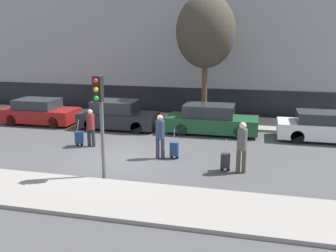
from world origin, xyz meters
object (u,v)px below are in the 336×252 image
trolley_left (79,138)px  trolley_right (225,161)px  parked_car_2 (211,120)px  traffic_light (100,107)px  parked_car_0 (40,112)px  pedestrian_center (160,134)px  pedestrian_right (242,144)px  pedestrian_left (91,126)px  trolley_center (174,149)px  parked_car_3 (328,127)px  parked_car_1 (118,116)px  bare_tree_near_crossing (206,32)px

trolley_left → trolley_right: bearing=-14.2°
parked_car_2 → traffic_light: (-2.69, -7.01, 1.81)m
parked_car_0 → pedestrian_center: (7.92, -4.27, 0.35)m
pedestrian_right → trolley_right: pedestrian_right is taller
pedestrian_left → trolley_left: 0.78m
trolley_center → parked_car_3: bearing=33.8°
parked_car_1 → pedestrian_right: pedestrian_right is taller
parked_car_1 → traffic_light: traffic_light is taller
pedestrian_left → trolley_left: (-0.55, -0.03, -0.55)m
parked_car_2 → traffic_light: 7.72m
parked_car_1 → trolley_left: parked_car_1 is taller
trolley_left → traffic_light: traffic_light is taller
parked_car_2 → pedestrian_center: (-1.43, -4.36, 0.32)m
parked_car_2 → traffic_light: size_ratio=1.27×
trolley_center → bare_tree_near_crossing: (0.27, 5.92, 4.48)m
trolley_center → parked_car_2: bearing=78.1°
parked_car_3 → parked_car_1: bearing=-179.7°
parked_car_1 → pedestrian_center: pedestrian_center is taller
parked_car_3 → trolley_right: 6.54m
parked_car_0 → bare_tree_near_crossing: size_ratio=0.60×
parked_car_1 → parked_car_3: parked_car_1 is taller
pedestrian_center → pedestrian_right: pedestrian_right is taller
parked_car_0 → trolley_left: bearing=-40.2°
pedestrian_center → trolley_center: 0.82m
parked_car_1 → pedestrian_right: bearing=-37.8°
parked_car_0 → parked_car_3: (14.65, -0.00, -0.01)m
pedestrian_left → pedestrian_center: (3.31, -0.88, 0.06)m
parked_car_0 → pedestrian_left: (4.61, -3.40, 0.29)m
parked_car_3 → pedestrian_left: pedestrian_left is taller
bare_tree_near_crossing → parked_car_0: bearing=-168.5°
parked_car_3 → trolley_left: bearing=-162.1°
parked_car_2 → trolley_center: (-0.89, -4.24, -0.28)m
pedestrian_left → bare_tree_near_crossing: (4.12, 5.17, 3.94)m
pedestrian_right → bare_tree_near_crossing: bearing=114.0°
bare_tree_near_crossing → pedestrian_center: bearing=-97.6°
parked_car_3 → pedestrian_right: (-3.59, -5.11, 0.41)m
pedestrian_center → trolley_right: pedestrian_center is taller
pedestrian_left → trolley_right: pedestrian_left is taller
pedestrian_right → parked_car_1: bearing=147.6°
parked_car_2 → pedestrian_right: 5.49m
trolley_left → pedestrian_center: 4.00m
traffic_light → bare_tree_near_crossing: bearing=76.6°
pedestrian_right → trolley_right: 0.86m
parked_car_1 → pedestrian_left: bearing=-88.7°
parked_car_1 → pedestrian_left: pedestrian_left is taller
pedestrian_center → trolley_center: size_ratio=1.45×
parked_car_1 → pedestrian_left: (0.08, -3.34, 0.25)m
parked_car_0 → pedestrian_left: 5.73m
parked_car_3 → pedestrian_left: 10.60m
parked_car_3 → traffic_light: size_ratio=1.30×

